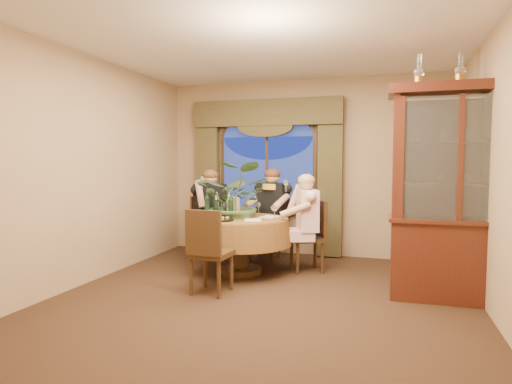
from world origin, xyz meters
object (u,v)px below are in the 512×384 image
(person_pink, at_px, (307,223))
(wine_bottle_1, at_px, (227,204))
(centerpiece_plant, at_px, (236,170))
(oil_lamp_center, at_px, (460,68))
(china_cabinet, at_px, (456,194))
(chair_back, at_px, (209,229))
(chair_front_left, at_px, (212,251))
(olive_bowl, at_px, (245,217))
(wine_bottle_2, at_px, (217,204))
(person_back, at_px, (210,215))
(stoneware_vase, at_px, (236,207))
(wine_bottle_0, at_px, (229,205))
(chair_back_right, at_px, (265,228))
(wine_bottle_3, at_px, (207,205))
(dining_table, at_px, (242,246))
(oil_lamp_right, at_px, (503,65))
(wine_bottle_4, at_px, (231,205))
(person_scarf, at_px, (273,215))
(chair_right, at_px, (307,236))
(wine_bottle_5, at_px, (216,205))

(person_pink, height_order, wine_bottle_1, person_pink)
(centerpiece_plant, bearing_deg, oil_lamp_center, -10.10)
(china_cabinet, xyz_separation_m, chair_back, (-3.26, 0.97, -0.67))
(china_cabinet, relative_size, chair_front_left, 2.40)
(olive_bowl, bearing_deg, wine_bottle_2, 160.08)
(wine_bottle_1, bearing_deg, person_back, 138.46)
(stoneware_vase, distance_m, centerpiece_plant, 0.50)
(wine_bottle_0, bearing_deg, chair_back_right, 72.44)
(person_pink, height_order, person_back, person_back)
(stoneware_vase, bearing_deg, wine_bottle_3, -151.60)
(chair_front_left, xyz_separation_m, person_back, (-0.64, 1.45, 0.21))
(person_back, bearing_deg, wine_bottle_1, 86.97)
(dining_table, bearing_deg, chair_back, 140.36)
(china_cabinet, relative_size, wine_bottle_1, 6.99)
(oil_lamp_right, distance_m, chair_back, 4.29)
(oil_lamp_right, bearing_deg, person_pink, 162.00)
(person_back, relative_size, wine_bottle_3, 4.20)
(person_back, height_order, wine_bottle_4, person_back)
(chair_back_right, relative_size, wine_bottle_2, 2.91)
(wine_bottle_4, bearing_deg, wine_bottle_0, 125.33)
(olive_bowl, distance_m, wine_bottle_3, 0.53)
(wine_bottle_0, bearing_deg, person_scarf, 62.27)
(olive_bowl, xyz_separation_m, wine_bottle_2, (-0.46, 0.17, 0.14))
(olive_bowl, height_order, wine_bottle_4, wine_bottle_4)
(oil_lamp_right, xyz_separation_m, stoneware_vase, (-3.06, 0.47, -1.59))
(oil_lamp_right, xyz_separation_m, centerpiece_plant, (-3.06, 0.47, -1.09))
(chair_right, bearing_deg, china_cabinet, -139.26)
(person_back, bearing_deg, person_pink, 119.60)
(china_cabinet, relative_size, chair_back, 2.40)
(wine_bottle_4, distance_m, wine_bottle_5, 0.21)
(centerpiece_plant, bearing_deg, wine_bottle_3, -151.09)
(chair_back, height_order, wine_bottle_3, wine_bottle_3)
(chair_front_left, xyz_separation_m, person_pink, (0.88, 1.21, 0.19))
(oil_lamp_center, distance_m, wine_bottle_4, 3.13)
(stoneware_vase, bearing_deg, oil_lamp_center, -9.94)
(person_back, xyz_separation_m, wine_bottle_2, (0.28, -0.42, 0.22))
(oil_lamp_right, height_order, wine_bottle_2, oil_lamp_right)
(chair_back, xyz_separation_m, olive_bowl, (0.78, -0.63, 0.29))
(stoneware_vase, height_order, wine_bottle_5, wine_bottle_5)
(dining_table, height_order, olive_bowl, olive_bowl)
(oil_lamp_center, xyz_separation_m, chair_right, (-1.74, 0.76, -2.00))
(wine_bottle_4, bearing_deg, wine_bottle_5, -175.18)
(chair_back_right, distance_m, person_pink, 0.98)
(person_back, bearing_deg, wine_bottle_4, 82.27)
(chair_front_left, relative_size, person_back, 0.69)
(chair_right, xyz_separation_m, wine_bottle_2, (-1.22, -0.26, 0.44))
(oil_lamp_right, distance_m, person_scarf, 3.48)
(oil_lamp_center, relative_size, wine_bottle_5, 1.03)
(wine_bottle_0, bearing_deg, china_cabinet, -8.97)
(wine_bottle_1, xyz_separation_m, wine_bottle_2, (-0.14, -0.04, 0.00))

